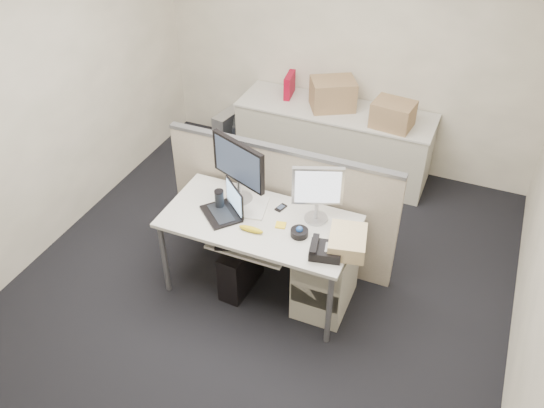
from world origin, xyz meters
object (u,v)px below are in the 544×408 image
at_px(desk, 259,226).
at_px(laptop, 220,202).
at_px(monitor_main, 239,172).
at_px(desk_phone, 326,251).

distance_m(desk, laptop, 0.36).
distance_m(monitor_main, desk_phone, 0.95).
bearing_deg(monitor_main, desk_phone, -0.63).
distance_m(desk, monitor_main, 0.46).
distance_m(laptop, desk_phone, 0.91).
distance_m(monitor_main, laptop, 0.29).
bearing_deg(monitor_main, laptop, -79.56).
height_order(desk, laptop, laptop).
bearing_deg(laptop, monitor_main, 119.60).
xyz_separation_m(laptop, desk_phone, (0.90, -0.12, -0.08)).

